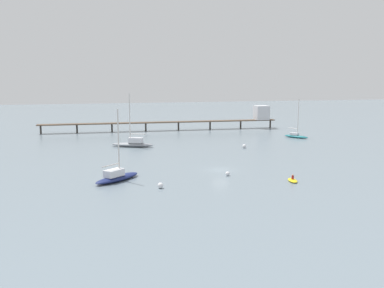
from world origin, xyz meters
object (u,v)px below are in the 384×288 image
sailboat_navy (117,176)px  mooring_buoy_outer (160,185)px  pier (218,117)px  mooring_buoy_mid (228,174)px  dinghy_yellow (293,180)px  sailboat_teal (296,135)px  sailboat_gray (133,143)px  mooring_buoy_near (244,146)px

sailboat_navy → mooring_buoy_outer: size_ratio=13.34×
pier → mooring_buoy_mid: 61.94m
dinghy_yellow → mooring_buoy_outer: size_ratio=3.59×
sailboat_teal → sailboat_gray: (-43.27, -3.99, 0.20)m
mooring_buoy_mid → mooring_buoy_outer: bearing=-157.6°
sailboat_teal → sailboat_gray: 43.46m
dinghy_yellow → mooring_buoy_outer: 20.18m
sailboat_navy → sailboat_gray: sailboat_gray is taller
sailboat_gray → mooring_buoy_mid: sailboat_gray is taller
mooring_buoy_mid → sailboat_teal: bearing=48.9°
sailboat_gray → mooring_buoy_mid: bearing=-70.2°
mooring_buoy_outer → mooring_buoy_near: size_ratio=0.95×
pier → sailboat_gray: 39.85m
sailboat_teal → mooring_buoy_near: (-19.21, -11.87, -0.23)m
sailboat_teal → sailboat_navy: bearing=-144.4°
pier → sailboat_navy: bearing=-121.1°
sailboat_teal → dinghy_yellow: 48.24m
sailboat_teal → dinghy_yellow: bearing=-118.9°
pier → mooring_buoy_outer: (-29.35, -64.17, -3.36)m
sailboat_gray → mooring_buoy_outer: (-0.20, -37.16, -0.45)m
mooring_buoy_mid → mooring_buoy_near: 27.41m
dinghy_yellow → sailboat_gray: bearing=117.6°
pier → mooring_buoy_near: (-5.09, -34.89, -3.34)m
sailboat_gray → dinghy_yellow: 43.14m
sailboat_teal → sailboat_gray: sailboat_gray is taller
pier → mooring_buoy_mid: size_ratio=102.58×
sailboat_navy → sailboat_gray: 31.79m
sailboat_teal → mooring_buoy_mid: size_ratio=14.84×
dinghy_yellow → mooring_buoy_near: size_ratio=3.41×
mooring_buoy_outer → pier: bearing=65.4°
mooring_buoy_near → sailboat_teal: bearing=31.7°
sailboat_teal → mooring_buoy_near: sailboat_teal is taller
sailboat_teal → sailboat_navy: (-49.20, -35.22, 0.10)m
sailboat_navy → mooring_buoy_mid: (17.53, -1.06, -0.41)m
pier → dinghy_yellow: 66.00m
dinghy_yellow → mooring_buoy_near: 30.64m
pier → dinghy_yellow: size_ratio=24.20×
sailboat_gray → dinghy_yellow: sailboat_gray is taller
sailboat_gray → mooring_buoy_near: size_ratio=14.17×
sailboat_gray → mooring_buoy_near: bearing=-18.1°
dinghy_yellow → sailboat_navy: bearing=164.9°
pier → mooring_buoy_outer: size_ratio=86.77×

